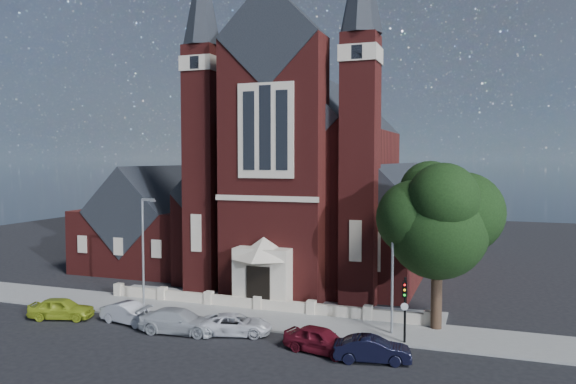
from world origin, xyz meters
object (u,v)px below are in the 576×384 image
(car_silver_a, at_px, (129,313))
(car_navy, at_px, (372,349))
(street_lamp_right, at_px, (394,262))
(traffic_signal, at_px, (405,301))
(car_dark_red, at_px, (320,340))
(church, at_px, (322,187))
(parish_hall, at_px, (156,228))
(car_white_suv, at_px, (235,324))
(car_lime_van, at_px, (61,308))
(street_tree, at_px, (439,222))
(street_lamp_left, at_px, (144,246))
(car_silver_b, at_px, (179,321))

(car_silver_a, bearing_deg, car_navy, -84.65)
(street_lamp_right, bearing_deg, traffic_signal, -59.99)
(car_dark_red, bearing_deg, church, 30.31)
(traffic_signal, distance_m, car_navy, 4.10)
(parish_hall, distance_m, car_white_suv, 24.27)
(street_lamp_right, relative_size, car_lime_van, 1.87)
(street_tree, relative_size, street_lamp_left, 1.32)
(car_lime_van, xyz_separation_m, car_white_suv, (12.60, 0.90, -0.10))
(traffic_signal, xyz_separation_m, car_white_suv, (-10.20, -1.62, -1.94))
(car_silver_a, bearing_deg, car_silver_b, -87.93)
(street_lamp_left, relative_size, car_navy, 1.96)
(church, xyz_separation_m, street_lamp_right, (10.09, -18.94, -3.59))
(church, height_order, parish_hall, church)
(car_silver_a, height_order, car_dark_red, car_dark_red)
(parish_hall, xyz_separation_m, car_navy, (25.76, -18.99, -3.33))
(car_dark_red, height_order, car_navy, car_dark_red)
(street_lamp_left, xyz_separation_m, car_white_suv, (8.71, -3.19, -3.96))
(parish_hall, distance_m, car_dark_red, 29.50)
(church, bearing_deg, car_silver_b, -96.60)
(church, xyz_separation_m, car_silver_a, (-6.78, -22.37, -7.50))
(parish_hall, bearing_deg, car_silver_a, -62.13)
(car_lime_van, distance_m, car_navy, 21.59)
(parish_hall, bearing_deg, traffic_signal, -29.98)
(street_lamp_right, distance_m, car_lime_van, 22.60)
(street_lamp_right, distance_m, car_dark_red, 6.85)
(street_tree, relative_size, car_navy, 2.59)
(street_tree, xyz_separation_m, street_lamp_left, (-20.51, -1.71, -2.36))
(car_silver_b, xyz_separation_m, car_dark_red, (9.37, -0.48, -0.01))
(street_tree, height_order, car_white_suv, street_tree)
(street_tree, distance_m, street_lamp_left, 20.71)
(parish_hall, distance_m, car_silver_b, 22.68)
(church, bearing_deg, parish_hall, -162.84)
(street_lamp_right, height_order, car_navy, street_lamp_right)
(traffic_signal, bearing_deg, street_lamp_right, 120.01)
(car_silver_b, distance_m, car_navy, 12.46)
(car_navy, bearing_deg, car_white_suv, 67.53)
(parish_hall, relative_size, car_dark_red, 2.83)
(car_silver_a, xyz_separation_m, car_silver_b, (4.12, -0.63, 0.06))
(street_tree, xyz_separation_m, car_dark_red, (-5.89, -6.24, -6.22))
(street_lamp_right, bearing_deg, car_navy, -93.74)
(church, relative_size, car_navy, 8.44)
(car_silver_b, relative_size, car_dark_red, 1.19)
(car_dark_red, bearing_deg, car_silver_a, 99.67)
(street_lamp_right, relative_size, car_dark_red, 1.88)
(car_white_suv, bearing_deg, street_tree, -82.57)
(car_lime_van, relative_size, car_silver_b, 0.84)
(car_silver_a, height_order, car_silver_b, car_silver_b)
(car_dark_red, bearing_deg, parish_hall, 65.14)
(parish_hall, bearing_deg, car_silver_b, -53.54)
(parish_hall, height_order, car_silver_a, parish_hall)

